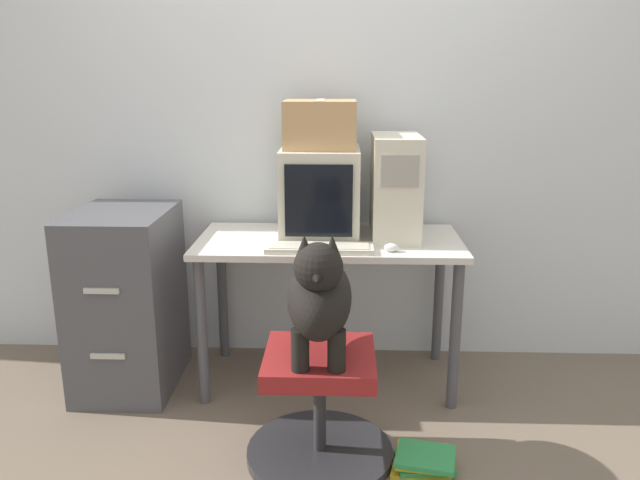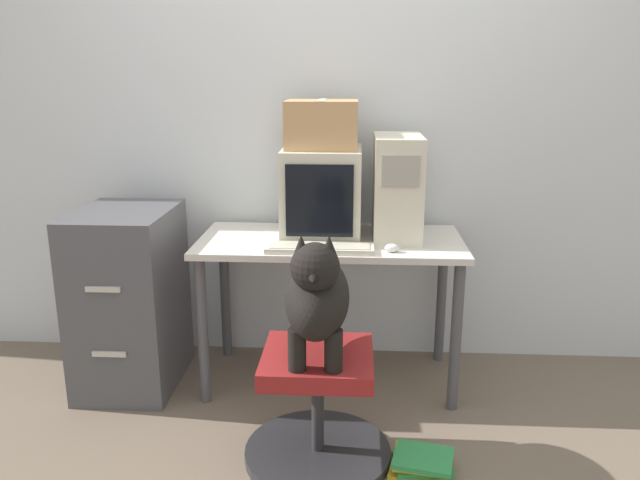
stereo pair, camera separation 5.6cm
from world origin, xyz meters
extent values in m
plane|color=#6B5B4C|center=(0.00, 0.00, 0.00)|extent=(12.00, 12.00, 0.00)
cube|color=silver|center=(0.00, 0.66, 1.30)|extent=(8.00, 0.05, 2.60)
cube|color=silver|center=(0.00, 0.30, 0.71)|extent=(1.24, 0.60, 0.03)
cylinder|color=#4C4C51|center=(-0.57, 0.05, 0.35)|extent=(0.05, 0.05, 0.70)
cylinder|color=#4C4C51|center=(0.57, 0.05, 0.35)|extent=(0.05, 0.05, 0.70)
cylinder|color=#4C4C51|center=(-0.57, 0.55, 0.35)|extent=(0.05, 0.05, 0.70)
cylinder|color=#4C4C51|center=(0.57, 0.55, 0.35)|extent=(0.05, 0.05, 0.70)
cube|color=beige|center=(-0.04, 0.37, 0.94)|extent=(0.37, 0.40, 0.42)
cube|color=black|center=(-0.04, 0.17, 0.94)|extent=(0.30, 0.01, 0.33)
cube|color=beige|center=(0.31, 0.35, 0.97)|extent=(0.22, 0.40, 0.48)
cube|color=#9E998E|center=(0.31, 0.15, 1.08)|extent=(0.16, 0.01, 0.13)
cube|color=beige|center=(-0.04, 0.09, 0.74)|extent=(0.47, 0.15, 0.02)
cube|color=beige|center=(-0.04, 0.09, 0.75)|extent=(0.44, 0.12, 0.00)
ellipsoid|color=silver|center=(0.28, 0.09, 0.75)|extent=(0.06, 0.04, 0.04)
cylinder|color=#262628|center=(-0.02, -0.36, 0.02)|extent=(0.58, 0.58, 0.04)
cylinder|color=#262628|center=(-0.02, -0.36, 0.21)|extent=(0.05, 0.05, 0.34)
cube|color=maroon|center=(-0.02, -0.36, 0.42)|extent=(0.42, 0.40, 0.07)
ellipsoid|color=black|center=(-0.02, -0.37, 0.68)|extent=(0.24, 0.48, 0.29)
cylinder|color=black|center=(-0.09, -0.50, 0.53)|extent=(0.07, 0.07, 0.16)
cylinder|color=black|center=(0.05, -0.50, 0.53)|extent=(0.07, 0.07, 0.16)
sphere|color=black|center=(-0.02, -0.50, 0.84)|extent=(0.17, 0.17, 0.17)
cone|color=black|center=(-0.02, -0.58, 0.83)|extent=(0.08, 0.09, 0.08)
cone|color=black|center=(-0.07, -0.49, 0.92)|extent=(0.06, 0.06, 0.08)
cone|color=black|center=(0.03, -0.49, 0.92)|extent=(0.06, 0.06, 0.08)
torus|color=orange|center=(-0.02, -0.48, 0.78)|extent=(0.13, 0.13, 0.02)
cube|color=#4C4C51|center=(-0.96, 0.23, 0.43)|extent=(0.44, 0.57, 0.87)
cube|color=beige|center=(-0.96, -0.07, 0.59)|extent=(0.15, 0.01, 0.02)
cube|color=beige|center=(-0.96, -0.07, 0.28)|extent=(0.15, 0.01, 0.02)
cube|color=tan|center=(-0.04, 0.37, 1.26)|extent=(0.33, 0.30, 0.22)
cube|color=beige|center=(-0.04, 0.37, 1.37)|extent=(0.04, 0.30, 0.00)
cube|color=gold|center=(0.38, -0.44, 0.01)|extent=(0.26, 0.21, 0.02)
cube|color=#2D8C47|center=(0.39, -0.43, 0.03)|extent=(0.23, 0.18, 0.02)
cube|color=gold|center=(0.38, -0.42, 0.05)|extent=(0.22, 0.21, 0.02)
cube|color=#2D8C47|center=(0.39, -0.45, 0.07)|extent=(0.26, 0.22, 0.02)
camera|label=1|loc=(0.06, -2.54, 1.50)|focal=35.00mm
camera|label=2|loc=(0.12, -2.54, 1.50)|focal=35.00mm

